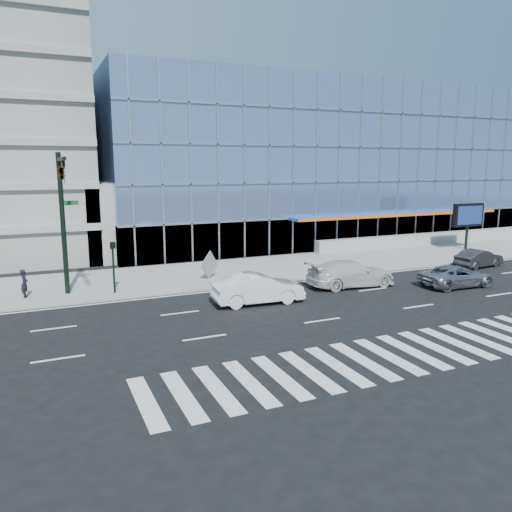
% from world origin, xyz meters
% --- Properties ---
extents(ground, '(160.00, 160.00, 0.00)m').
position_xyz_m(ground, '(0.00, 0.00, 0.00)').
color(ground, black).
rests_on(ground, ground).
extents(sidewalk, '(120.00, 8.00, 0.15)m').
position_xyz_m(sidewalk, '(0.00, 8.00, 0.07)').
color(sidewalk, gray).
rests_on(sidewalk, ground).
extents(theatre_building, '(42.00, 26.00, 15.00)m').
position_xyz_m(theatre_building, '(14.00, 26.00, 7.50)').
color(theatre_building, '#6F8AB9').
rests_on(theatre_building, ground).
extents(ramp_block, '(6.00, 8.00, 6.00)m').
position_xyz_m(ramp_block, '(-6.00, 18.00, 3.00)').
color(ramp_block, gray).
rests_on(ramp_block, ground).
extents(retaining_wall, '(30.00, 0.80, 1.00)m').
position_xyz_m(retaining_wall, '(24.00, 11.60, 0.65)').
color(retaining_wall, gray).
rests_on(retaining_wall, sidewalk).
extents(traffic_signal, '(1.14, 5.74, 8.00)m').
position_xyz_m(traffic_signal, '(-11.00, 4.57, 6.16)').
color(traffic_signal, black).
rests_on(traffic_signal, sidewalk).
extents(ped_signal_post, '(0.30, 0.33, 3.00)m').
position_xyz_m(ped_signal_post, '(-8.50, 4.94, 2.14)').
color(ped_signal_post, black).
rests_on(ped_signal_post, sidewalk).
extents(marquee_sign, '(3.20, 0.43, 4.00)m').
position_xyz_m(marquee_sign, '(22.00, 7.99, 3.07)').
color(marquee_sign, black).
rests_on(marquee_sign, sidewalk).
extents(silver_suv, '(4.87, 2.42, 1.32)m').
position_xyz_m(silver_suv, '(11.27, -1.47, 0.66)').
color(silver_suv, '#ACABB0').
rests_on(silver_suv, ground).
extents(white_suv, '(5.76, 2.69, 1.63)m').
position_xyz_m(white_suv, '(5.27, 1.25, 0.81)').
color(white_suv, silver).
rests_on(white_suv, ground).
extents(white_sedan, '(5.09, 2.09, 1.64)m').
position_xyz_m(white_sedan, '(-1.59, 0.08, 0.82)').
color(white_sedan, white).
rests_on(white_sedan, ground).
extents(dark_sedan, '(4.17, 1.91, 1.33)m').
position_xyz_m(dark_sedan, '(17.27, 2.31, 0.66)').
color(dark_sedan, black).
rests_on(dark_sedan, ground).
extents(pedestrian, '(0.45, 0.63, 1.61)m').
position_xyz_m(pedestrian, '(-13.22, 5.97, 0.95)').
color(pedestrian, black).
rests_on(pedestrian, sidewalk).
extents(tilted_panel, '(1.53, 1.10, 1.82)m').
position_xyz_m(tilted_panel, '(-2.29, 6.21, 1.06)').
color(tilted_panel, gray).
rests_on(tilted_panel, sidewalk).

